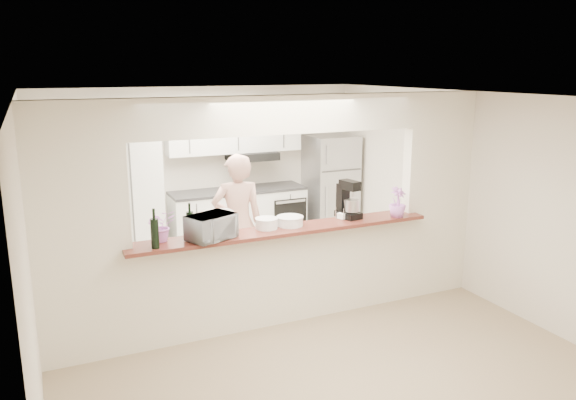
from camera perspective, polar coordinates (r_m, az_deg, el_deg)
floor at (r=6.46m, az=-0.52°, el=-12.12°), size 6.00×6.00×0.00m
tile_overlay at (r=7.78m, az=-5.22°, el=-7.58°), size 5.00×2.90×0.01m
partition at (r=5.97m, az=-0.55°, el=0.84°), size 5.00×0.15×2.50m
bar_counter at (r=6.23m, az=-0.51°, el=-7.35°), size 3.40×0.38×1.09m
kitchen_cabinets at (r=8.53m, az=-9.17°, el=0.97°), size 3.15×0.62×2.25m
refrigerator at (r=9.32m, az=4.33°, el=1.36°), size 0.75×0.70×1.70m
flower_left at (r=5.69m, az=-12.81°, el=-2.56°), size 0.33×0.30×0.32m
wine_bottle_a at (r=5.48m, az=-13.39°, el=-3.26°), size 0.08×0.08×0.39m
wine_bottle_b at (r=5.78m, az=-9.93°, el=-2.39°), size 0.07×0.07×0.35m
toaster_oven at (r=5.67m, az=-7.83°, el=-2.73°), size 0.55×0.47×0.26m
serving_bowls at (r=5.84m, az=-7.03°, el=-2.35°), size 0.32×0.32×0.23m
plate_stack_a at (r=6.01m, az=-2.19°, el=-2.38°), size 0.25×0.25×0.11m
plate_stack_b at (r=6.12m, az=0.20°, el=-2.14°), size 0.29×0.29×0.10m
red_bowl at (r=6.21m, az=0.85°, el=-2.09°), size 0.14×0.14×0.07m
tan_bowl at (r=6.15m, az=-0.42°, el=-2.25°), size 0.14×0.14×0.07m
utensil_caddy at (r=6.44m, az=5.79°, el=-1.10°), size 0.25×0.21×0.21m
stand_mixer at (r=6.45m, az=6.11°, el=-0.09°), size 0.24×0.32×0.44m
flower_right at (r=6.57m, az=11.07°, el=-0.22°), size 0.23×0.23×0.35m
person at (r=7.00m, az=-5.14°, el=-2.47°), size 0.70×0.51×1.75m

